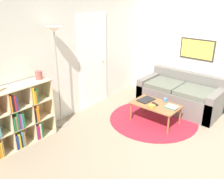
{
  "coord_description": "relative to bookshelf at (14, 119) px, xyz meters",
  "views": [
    {
      "loc": [
        -3.06,
        -1.18,
        2.42
      ],
      "look_at": [
        -0.03,
        1.39,
        0.85
      ],
      "focal_mm": 40.0,
      "sensor_mm": 36.0,
      "label": 1
    }
  ],
  "objects": [
    {
      "name": "ground_plane",
      "position": [
        1.37,
        -2.34,
        -0.49
      ],
      "size": [
        14.0,
        14.0,
        0.0
      ],
      "primitive_type": "plane",
      "color": "gray"
    },
    {
      "name": "wall_back",
      "position": [
        1.39,
        0.21,
        0.8
      ],
      "size": [
        7.37,
        0.11,
        2.6
      ],
      "color": "silver",
      "rests_on": "ground_plane"
    },
    {
      "name": "wall_right",
      "position": [
        3.58,
        -1.08,
        0.81
      ],
      "size": [
        0.08,
        5.53,
        2.6
      ],
      "color": "silver",
      "rests_on": "ground_plane"
    },
    {
      "name": "rug",
      "position": [
        2.26,
        -1.26,
        -0.48
      ],
      "size": [
        1.76,
        1.76,
        0.01
      ],
      "color": "maroon",
      "rests_on": "ground_plane"
    },
    {
      "name": "bookshelf",
      "position": [
        0.0,
        0.0,
        0.0
      ],
      "size": [
        1.19,
        0.34,
        1.03
      ],
      "color": "beige",
      "rests_on": "ground_plane"
    },
    {
      "name": "floor_lamp",
      "position": [
        0.93,
        -0.01,
        1.06
      ],
      "size": [
        0.27,
        0.27,
        1.87
      ],
      "color": "gray",
      "rests_on": "ground_plane"
    },
    {
      "name": "couch",
      "position": [
        3.15,
        -1.41,
        -0.2
      ],
      "size": [
        0.89,
        1.71,
        0.75
      ],
      "color": "#66605B",
      "rests_on": "ground_plane"
    },
    {
      "name": "coffee_table",
      "position": [
        2.18,
        -1.34,
        -0.14
      ],
      "size": [
        0.55,
        0.91,
        0.39
      ],
      "color": "brown",
      "rests_on": "ground_plane"
    },
    {
      "name": "laptop",
      "position": [
        2.22,
        -1.09,
        -0.09
      ],
      "size": [
        0.36,
        0.26,
        0.02
      ],
      "color": "black",
      "rests_on": "coffee_table"
    },
    {
      "name": "bowl",
      "position": [
        2.0,
        -1.36,
        -0.07
      ],
      "size": [
        0.13,
        0.13,
        0.05
      ],
      "color": "orange",
      "rests_on": "coffee_table"
    },
    {
      "name": "book_stack_on_table",
      "position": [
        2.22,
        -1.65,
        -0.08
      ],
      "size": [
        0.16,
        0.22,
        0.04
      ],
      "color": "teal",
      "rests_on": "coffee_table"
    },
    {
      "name": "cup",
      "position": [
        2.38,
        -1.43,
        -0.06
      ],
      "size": [
        0.07,
        0.07,
        0.08
      ],
      "color": "teal",
      "rests_on": "coffee_table"
    },
    {
      "name": "remote",
      "position": [
        2.16,
        -1.34,
        -0.09
      ],
      "size": [
        0.1,
        0.16,
        0.02
      ],
      "color": "black",
      "rests_on": "coffee_table"
    },
    {
      "name": "vase_on_shelf",
      "position": [
        0.54,
        -0.0,
        0.62
      ],
      "size": [
        0.12,
        0.12,
        0.15
      ],
      "color": "#934C47",
      "rests_on": "bookshelf"
    }
  ]
}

